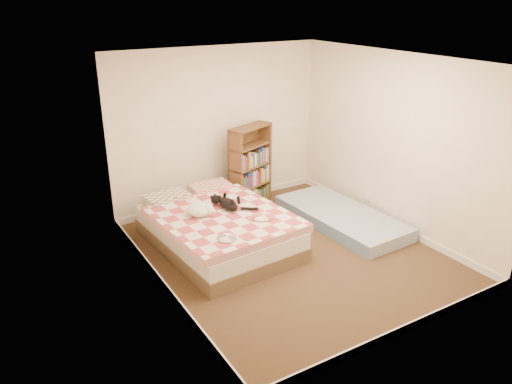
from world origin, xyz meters
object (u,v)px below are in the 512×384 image
black_cat (227,203)px  bookshelf (250,175)px  floor_mattress (341,217)px  bed (217,228)px  white_dog (200,209)px

black_cat → bookshelf: bearing=23.9°
bookshelf → floor_mattress: 1.62m
bed → floor_mattress: bearing=-14.2°
floor_mattress → white_dog: bearing=169.3°
bookshelf → bed: bearing=-158.7°
bookshelf → black_cat: 1.39m
bookshelf → floor_mattress: (0.79, -1.36, -0.40)m
black_cat → white_dog: (-0.42, -0.04, 0.01)m
floor_mattress → bookshelf: bearing=117.6°
bookshelf → floor_mattress: bookshelf is taller
bed → bookshelf: 1.53m
floor_mattress → white_dog: white_dog is taller
floor_mattress → white_dog: (-2.15, 0.30, 0.50)m
bed → white_dog: white_dog is taller
bed → black_cat: black_cat is taller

